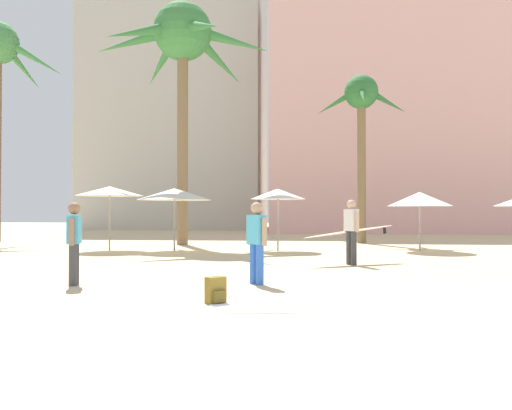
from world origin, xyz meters
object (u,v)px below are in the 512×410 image
person_mid_right (351,230)px  palm_tree_left (182,44)px  cafe_umbrella_3 (420,199)px  cafe_umbrella_4 (174,194)px  person_mid_center (257,239)px  backpack (216,291)px  person_near_right (74,240)px  beach_towel (263,306)px  cafe_umbrella_1 (278,194)px  palm_tree_far_left (361,108)px  cafe_umbrella_0 (110,191)px

person_mid_right → palm_tree_left: bearing=-81.2°
cafe_umbrella_3 → cafe_umbrella_4: cafe_umbrella_4 is taller
palm_tree_left → person_mid_center: bearing=-69.7°
backpack → person_near_right: (-3.13, 1.72, 0.69)m
person_near_right → cafe_umbrella_4: bearing=76.8°
cafe_umbrella_3 → person_mid_center: size_ratio=1.42×
beach_towel → backpack: backpack is taller
cafe_umbrella_4 → backpack: cafe_umbrella_4 is taller
cafe_umbrella_1 → palm_tree_left: bearing=144.7°
beach_towel → person_mid_right: person_mid_right is taller
person_mid_right → person_near_right: (-5.84, -4.44, -0.05)m
cafe_umbrella_1 → backpack: 10.92m
person_mid_center → person_near_right: 3.61m
palm_tree_far_left → palm_tree_left: bearing=-166.9°
beach_towel → cafe_umbrella_0: bearing=121.8°
palm_tree_far_left → person_near_right: palm_tree_far_left is taller
person_mid_right → cafe_umbrella_4: bearing=-67.0°
person_mid_right → person_mid_center: size_ratio=1.70×
cafe_umbrella_1 → person_near_right: size_ratio=1.41×
palm_tree_left → backpack: bearing=-74.4°
palm_tree_left → backpack: 16.77m
palm_tree_left → backpack: size_ratio=25.51×
palm_tree_left → cafe_umbrella_3: size_ratio=4.59×
cafe_umbrella_3 → person_mid_right: (-2.97, -4.84, -0.97)m
backpack → person_mid_center: 2.31m
cafe_umbrella_1 → person_mid_center: (-0.04, -8.58, -1.21)m
beach_towel → person_near_right: person_near_right is taller
cafe_umbrella_0 → cafe_umbrella_3: (11.49, 0.57, -0.31)m
backpack → person_mid_center: bearing=127.0°
palm_tree_far_left → person_mid_center: palm_tree_far_left is taller
person_mid_center → cafe_umbrella_0: bearing=85.2°
palm_tree_left → cafe_umbrella_1: size_ratio=4.64×
backpack → beach_towel: bearing=35.1°
beach_towel → person_mid_center: (-0.30, 2.35, 0.89)m
person_mid_center → palm_tree_far_left: bearing=32.8°
beach_towel → person_near_right: 4.42m
cafe_umbrella_4 → person_mid_center: 9.17m
cafe_umbrella_0 → backpack: bearing=-60.9°
cafe_umbrella_0 → backpack: 12.11m
cafe_umbrella_4 → person_mid_center: (3.79, -8.26, -1.21)m
palm_tree_far_left → person_mid_center: (-3.69, -13.53, -5.37)m
cafe_umbrella_1 → palm_tree_far_left: bearing=53.5°
cafe_umbrella_4 → beach_towel: bearing=-68.9°
palm_tree_left → cafe_umbrella_0: 7.72m
palm_tree_far_left → cafe_umbrella_1: 7.42m
cafe_umbrella_1 → beach_towel: size_ratio=1.41×
cafe_umbrella_4 → backpack: 11.11m
beach_towel → person_mid_right: bearing=72.9°
cafe_umbrella_1 → person_mid_right: 5.22m
backpack → person_mid_center: size_ratio=0.26×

